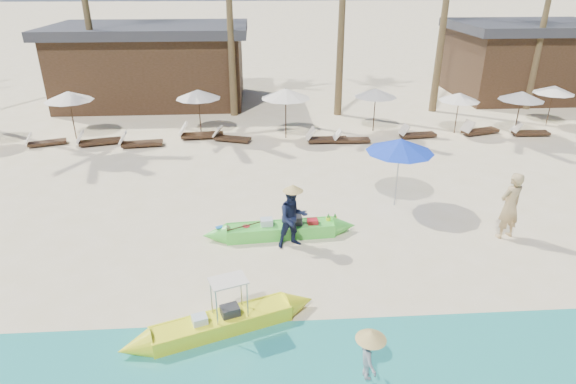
{
  "coord_description": "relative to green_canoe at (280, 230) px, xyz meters",
  "views": [
    {
      "loc": [
        -2.16,
        -10.86,
        7.01
      ],
      "look_at": [
        -1.31,
        2.0,
        1.06
      ],
      "focal_mm": 30.0,
      "sensor_mm": 36.0,
      "label": 1
    }
  ],
  "objects": [
    {
      "name": "resort_parasol_8",
      "position": [
        11.39,
        8.67,
        1.65
      ],
      "size": [
        2.0,
        2.0,
        2.06
      ],
      "color": "#3A2417",
      "rests_on": "ground"
    },
    {
      "name": "resort_parasol_3",
      "position": [
        -8.88,
        9.52,
        1.75
      ],
      "size": [
        2.12,
        2.12,
        2.18
      ],
      "color": "#3A2417",
      "rests_on": "ground"
    },
    {
      "name": "pavilion_west",
      "position": [
        -6.43,
        16.24,
        1.98
      ],
      "size": [
        10.8,
        6.6,
        4.3
      ],
      "color": "#3A2417",
      "rests_on": "ground"
    },
    {
      "name": "lounger_7_left",
      "position": [
        6.66,
        8.58,
        -0.02
      ],
      "size": [
        1.77,
        0.74,
        0.58
      ],
      "rotation": [
        0.0,
        0.0,
        0.13
      ],
      "color": "#3A2417",
      "rests_on": "ground"
    },
    {
      "name": "tourist",
      "position": [
        6.45,
        -0.46,
        0.78
      ],
      "size": [
        0.84,
        0.68,
        1.99
      ],
      "primitive_type": "imported",
      "rotation": [
        0.0,
        0.0,
        3.47
      ],
      "color": "tan",
      "rests_on": "ground"
    },
    {
      "name": "resort_parasol_6",
      "position": [
        4.96,
        9.78,
        1.63
      ],
      "size": [
        1.99,
        1.99,
        2.05
      ],
      "color": "#3A2417",
      "rests_on": "ground"
    },
    {
      "name": "lounger_4_left",
      "position": [
        -5.76,
        8.17,
        -0.0
      ],
      "size": [
        1.89,
        0.78,
        0.62
      ],
      "rotation": [
        0.0,
        0.0,
        0.12
      ],
      "color": "#3A2417",
      "rests_on": "ground"
    },
    {
      "name": "resort_parasol_9",
      "position": [
        13.79,
        10.13,
        1.56
      ],
      "size": [
        1.91,
        1.91,
        1.97
      ],
      "color": "#3A2417",
      "rests_on": "ground"
    },
    {
      "name": "ground",
      "position": [
        1.57,
        -1.26,
        -0.21
      ],
      "size": [
        240.0,
        240.0,
        0.0
      ],
      "primitive_type": "plane",
      "color": "beige",
      "rests_on": "ground"
    },
    {
      "name": "pavilion_east",
      "position": [
        15.57,
        16.24,
        1.98
      ],
      "size": [
        8.8,
        6.6,
        4.3
      ],
      "color": "#3A2417",
      "rests_on": "ground"
    },
    {
      "name": "green_canoe",
      "position": [
        0.0,
        0.0,
        0.0
      ],
      "size": [
        4.97,
        0.87,
        0.63
      ],
      "rotation": [
        0.0,
        0.0,
        0.07
      ],
      "color": "green",
      "rests_on": "ground"
    },
    {
      "name": "lounger_6_left",
      "position": [
        2.4,
        8.17,
        -0.0
      ],
      "size": [
        1.88,
        0.62,
        0.63
      ],
      "rotation": [
        0.0,
        0.0,
        0.03
      ],
      "color": "#3A2417",
      "rests_on": "ground"
    },
    {
      "name": "lounger_4_right",
      "position": [
        -3.25,
        9.13,
        0.01
      ],
      "size": [
        2.04,
        0.77,
        0.68
      ],
      "rotation": [
        0.0,
        0.0,
        0.08
      ],
      "color": "#3A2417",
      "rests_on": "ground"
    },
    {
      "name": "lounger_8_left",
      "position": [
        11.99,
        8.55,
        -0.02
      ],
      "size": [
        1.74,
        0.59,
        0.59
      ],
      "rotation": [
        0.0,
        0.0,
        -0.03
      ],
      "color": "#3A2417",
      "rests_on": "ground"
    },
    {
      "name": "lounger_5_left",
      "position": [
        -1.83,
        8.65,
        -0.02
      ],
      "size": [
        1.77,
        1.03,
        0.58
      ],
      "rotation": [
        0.0,
        0.0,
        -0.32
      ],
      "color": "#3A2417",
      "rests_on": "ground"
    },
    {
      "name": "blue_umbrella",
      "position": [
        3.84,
        1.77,
        1.86
      ],
      "size": [
        2.13,
        2.13,
        2.29
      ],
      "color": "#99999E",
      "rests_on": "ground"
    },
    {
      "name": "resort_parasol_7",
      "position": [
        8.72,
        9.16,
        1.52
      ],
      "size": [
        1.87,
        1.87,
        1.92
      ],
      "color": "#3A2417",
      "rests_on": "ground"
    },
    {
      "name": "resort_parasol_4",
      "position": [
        -3.23,
        9.8,
        1.69
      ],
      "size": [
        2.05,
        2.05,
        2.11
      ],
      "color": "#3A2417",
      "rests_on": "ground"
    },
    {
      "name": "lounger_3_left",
      "position": [
        -9.94,
        8.58,
        -0.03
      ],
      "size": [
        1.72,
        1.01,
        0.56
      ],
      "rotation": [
        0.0,
        0.0,
        0.33
      ],
      "color": "#3A2417",
      "rests_on": "ground"
    },
    {
      "name": "lounger_6_right",
      "position": [
        3.51,
        8.08,
        -0.03
      ],
      "size": [
        1.63,
        0.52,
        0.55
      ],
      "rotation": [
        0.0,
        0.0,
        -0.01
      ],
      "color": "#3A2417",
      "rests_on": "ground"
    },
    {
      "name": "vendor_green",
      "position": [
        0.31,
        -0.55,
        0.66
      ],
      "size": [
        0.99,
        0.87,
        1.74
      ],
      "primitive_type": "imported",
      "rotation": [
        0.0,
        0.0,
        0.27
      ],
      "color": "#121933",
      "rests_on": "ground"
    },
    {
      "name": "yellow_canoe",
      "position": [
        -1.45,
        -3.94,
        -0.01
      ],
      "size": [
        4.6,
        1.9,
        1.24
      ],
      "rotation": [
        0.0,
        0.0,
        0.34
      ],
      "color": "yellow",
      "rests_on": "ground"
    },
    {
      "name": "vendor_yellow",
      "position": [
        1.32,
        -5.6,
        0.45
      ],
      "size": [
        0.41,
        0.65,
        0.96
      ],
      "primitive_type": "imported",
      "rotation": [
        0.0,
        0.0,
        1.66
      ],
      "color": "gray",
      "rests_on": "ground"
    },
    {
      "name": "lounger_3_right",
      "position": [
        -7.65,
        8.52,
        -0.0
      ],
      "size": [
        1.93,
        1.03,
        0.63
      ],
      "rotation": [
        0.0,
        0.0,
        0.26
      ],
      "color": "#3A2417",
      "rests_on": "ground"
    },
    {
      "name": "lounger_7_right",
      "position": [
        9.74,
        8.89,
        -0.0
      ],
      "size": [
        1.95,
        1.08,
        0.63
      ],
      "rotation": [
        0.0,
        0.0,
        0.29
      ],
      "color": "#3A2417",
      "rests_on": "ground"
    },
    {
      "name": "resort_parasol_5",
      "position": [
        0.71,
        9.0,
        1.85
      ],
      "size": [
        2.22,
        2.22,
        2.28
      ],
      "color": "#3A2417",
      "rests_on": "ground"
    }
  ]
}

